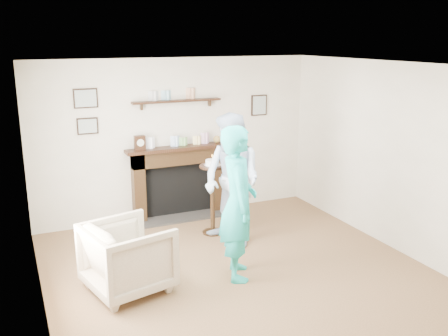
{
  "coord_description": "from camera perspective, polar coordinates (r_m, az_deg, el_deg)",
  "views": [
    {
      "loc": [
        -2.43,
        -4.83,
        2.8
      ],
      "look_at": [
        0.11,
        0.9,
        1.15
      ],
      "focal_mm": 40.0,
      "sensor_mm": 36.0,
      "label": 1
    }
  ],
  "objects": [
    {
      "name": "room_shell",
      "position": [
        6.15,
        -0.17,
        3.74
      ],
      "size": [
        4.54,
        5.02,
        2.52
      ],
      "color": "beige",
      "rests_on": "ground"
    },
    {
      "name": "ground",
      "position": [
        6.09,
        2.54,
        -12.6
      ],
      "size": [
        5.0,
        5.0,
        0.0
      ],
      "primitive_type": "plane",
      "color": "brown",
      "rests_on": "ground"
    },
    {
      "name": "pedestal_table",
      "position": [
        7.18,
        -1.32,
        -2.02
      ],
      "size": [
        0.37,
        0.37,
        1.18
      ],
      "color": "black",
      "rests_on": "ground"
    },
    {
      "name": "armchair",
      "position": [
        5.98,
        -10.74,
        -13.44
      ],
      "size": [
        1.05,
        1.04,
        0.8
      ],
      "primitive_type": "imported",
      "rotation": [
        0.0,
        0.0,
        1.81
      ],
      "color": "tan",
      "rests_on": "ground"
    },
    {
      "name": "man",
      "position": [
        7.07,
        0.91,
        -8.56
      ],
      "size": [
        0.97,
        1.08,
        1.83
      ],
      "primitive_type": "imported",
      "rotation": [
        0.0,
        0.0,
        -1.19
      ],
      "color": "#C9E1FB",
      "rests_on": "ground"
    },
    {
      "name": "woman",
      "position": [
        6.19,
        1.55,
        -12.12
      ],
      "size": [
        0.63,
        0.78,
        1.84
      ],
      "primitive_type": "imported",
      "rotation": [
        0.0,
        0.0,
        1.24
      ],
      "color": "teal",
      "rests_on": "ground"
    }
  ]
}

